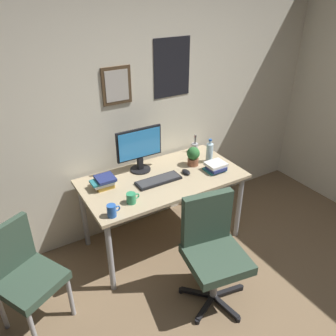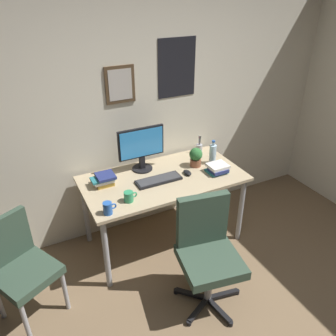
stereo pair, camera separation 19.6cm
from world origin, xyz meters
name	(u,v)px [view 1 (the left image)]	position (x,y,z in m)	size (l,w,h in m)	color
wall_back	(142,107)	(0.00, 2.15, 1.30)	(4.40, 0.10, 2.60)	beige
desk	(163,184)	(-0.05, 1.67, 0.68)	(1.53, 0.79, 0.76)	tan
office_chair	(212,246)	(-0.05, 0.87, 0.53)	(0.57, 0.57, 0.95)	#334738
side_chair	(23,272)	(-1.41, 1.39, 0.50)	(0.57, 0.57, 0.88)	#334738
monitor	(139,148)	(-0.16, 1.91, 1.00)	(0.46, 0.20, 0.43)	black
keyboard	(159,180)	(-0.12, 1.63, 0.77)	(0.43, 0.15, 0.03)	black
computer_mouse	(186,172)	(0.18, 1.62, 0.77)	(0.06, 0.11, 0.04)	black
water_bottle	(209,152)	(0.52, 1.70, 0.86)	(0.07, 0.07, 0.25)	silver
coffee_mug_near	(112,211)	(-0.69, 1.36, 0.81)	(0.11, 0.07, 0.10)	#2659B2
coffee_mug_far	(131,198)	(-0.48, 1.45, 0.80)	(0.12, 0.08, 0.09)	#2D8C59
potted_plant	(193,156)	(0.34, 1.73, 0.86)	(0.13, 0.13, 0.20)	brown
pen_cup	(195,147)	(0.53, 1.97, 0.81)	(0.07, 0.07, 0.20)	#9EA0A5
book_stack_left	(216,167)	(0.47, 1.52, 0.80)	(0.20, 0.17, 0.08)	#26727A
book_stack_right	(104,182)	(-0.58, 1.79, 0.81)	(0.21, 0.17, 0.10)	gold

